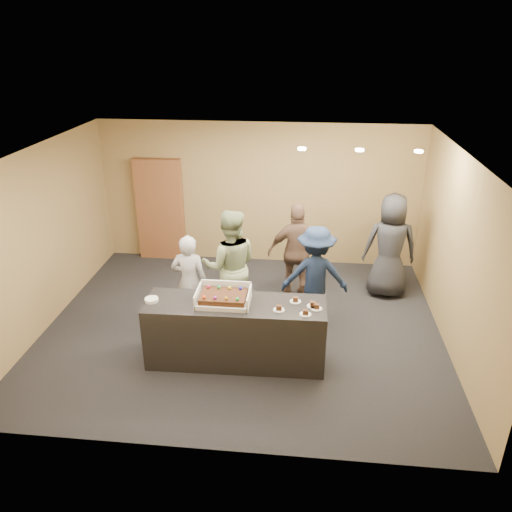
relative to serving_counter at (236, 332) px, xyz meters
name	(u,v)px	position (x,y,z in m)	size (l,w,h in m)	color
room	(242,247)	(-0.02, 0.85, 0.90)	(6.04, 6.00, 2.70)	black
serving_counter	(236,332)	(0.00, 0.00, 0.00)	(2.40, 0.70, 0.90)	black
storage_cabinet	(160,210)	(-1.93, 3.26, 0.55)	(0.91, 0.15, 2.00)	brown
cake_box	(224,299)	(-0.15, 0.03, 0.50)	(0.70, 0.49, 0.21)	white
sheet_cake	(223,296)	(-0.15, 0.00, 0.55)	(0.60, 0.41, 0.12)	#32180B
plate_stack	(152,300)	(-1.11, -0.06, 0.47)	(0.18, 0.18, 0.04)	white
slice_a	(279,308)	(0.59, -0.11, 0.47)	(0.15, 0.15, 0.07)	white
slice_b	(295,300)	(0.79, 0.13, 0.47)	(0.15, 0.15, 0.07)	white
slice_c	(305,313)	(0.93, -0.19, 0.47)	(0.15, 0.15, 0.07)	white
slice_d	(313,305)	(1.02, 0.03, 0.47)	(0.15, 0.15, 0.07)	white
slice_e	(317,307)	(1.07, -0.03, 0.47)	(0.15, 0.15, 0.07)	white
person_server_grey	(190,282)	(-0.81, 0.83, 0.30)	(0.55, 0.36, 1.50)	#B0AFB4
person_sage_man	(230,266)	(-0.24, 1.12, 0.45)	(0.88, 0.68, 1.80)	gray
person_navy_man	(315,275)	(1.06, 1.17, 0.34)	(1.02, 0.58, 1.57)	#15213A
person_brown_extra	(297,252)	(0.77, 1.91, 0.38)	(0.98, 0.41, 1.67)	brown
person_dark_suit	(390,246)	(2.31, 2.17, 0.45)	(0.88, 0.57, 1.80)	#25262A
ceiling_spotlights	(360,150)	(1.58, 1.35, 2.22)	(1.72, 0.12, 0.03)	#FFEAC6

